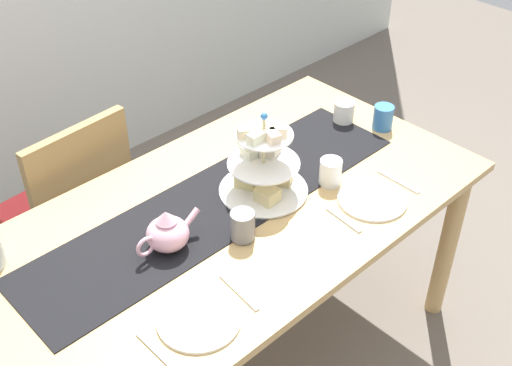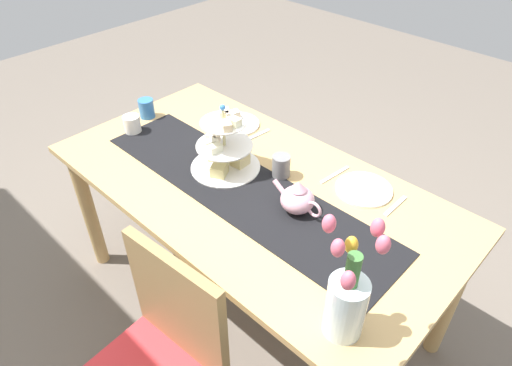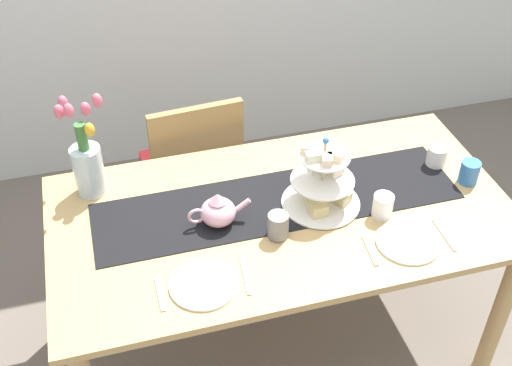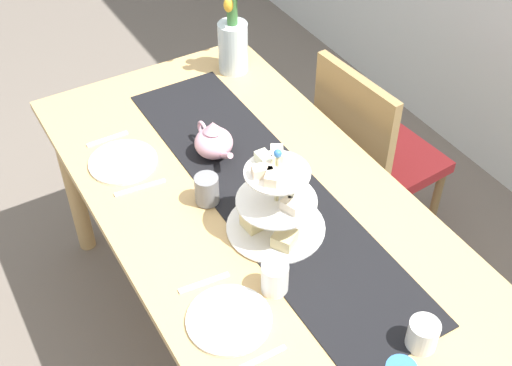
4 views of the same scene
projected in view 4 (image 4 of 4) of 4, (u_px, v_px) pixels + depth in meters
ground_plane at (251, 338)px, 2.64m from camera, size 8.00×8.00×0.00m
dining_table at (251, 221)px, 2.20m from camera, size 1.74×0.91×0.76m
chair_left at (370, 153)px, 2.70m from camera, size 0.45×0.45×0.91m
table_runner at (266, 192)px, 2.15m from camera, size 1.41×0.35×0.00m
tiered_cake_stand at (277, 206)px, 1.97m from camera, size 0.30×0.30×0.30m
teapot at (213, 141)px, 2.25m from camera, size 0.24×0.13×0.14m
tulip_vase at (233, 38)px, 2.58m from camera, size 0.17×0.18×0.43m
cream_jug at (423, 335)px, 1.70m from camera, size 0.08×0.08×0.08m
dinner_plate_left at (123, 162)px, 2.25m from camera, size 0.23×0.23×0.01m
fork_left at (107, 139)px, 2.35m from camera, size 0.02×0.15×0.01m
knife_left at (140, 188)px, 2.16m from camera, size 0.03×0.17×0.01m
dinner_plate_right at (229, 320)px, 1.78m from camera, size 0.23×0.23×0.01m
fork_right at (204, 283)px, 1.87m from camera, size 0.03×0.15×0.01m
knife_right at (257, 361)px, 1.69m from camera, size 0.02×0.17×0.01m
mug_grey at (207, 189)px, 2.08m from camera, size 0.08×0.08×0.09m
mug_white_text at (275, 278)px, 1.83m from camera, size 0.08×0.08×0.09m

